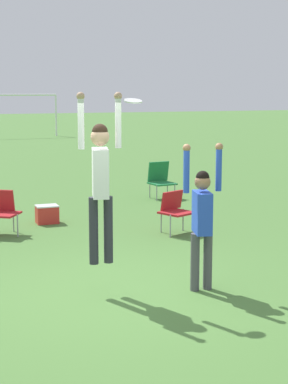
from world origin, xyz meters
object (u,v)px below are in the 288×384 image
Objects in this scene: person_defending at (202,214)px; camping_chair_2 at (1,209)px; cooler_box at (47,214)px; frisbee at (133,101)px; camping_chair_0 at (160,178)px; camping_chair_1 at (175,208)px; person_jumping at (100,173)px.

person_defending reaches higher than camping_chair_2.
cooler_box is (-1.06, 4.97, -0.85)m from person_defending.
frisbee reaches higher than camping_chair_0.
person_defending is 7.29m from camping_chair_0.
camping_chair_0 is at bearing -131.85° from camping_chair_1.
camping_chair_2 reaches higher than cooler_box.
camping_chair_0 is (2.17, 6.94, -0.54)m from person_defending.
camping_chair_0 is 3.85m from camping_chair_1.
camping_chair_1 is at bearing 176.44° from person_defending.
camping_chair_0 is 1.15× the size of camping_chair_1.
frisbee reaches higher than camping_chair_1.
frisbee is 0.27× the size of camping_chair_0.
frisbee is at bearing -89.83° from person_defending.
frisbee is 5.30m from cooler_box.
frisbee is (-0.89, 0.21, 1.49)m from person_defending.
frisbee reaches higher than camping_chair_2.
camping_chair_1 is at bearing -39.45° from cooler_box.
person_jumping reaches higher than cooler_box.
person_defending is (1.30, -0.31, -0.57)m from person_jumping.
frisbee is 7.66m from camping_chair_0.
camping_chair_2 is at bearing 24.11° from person_jumping.
camping_chair_1 is at bearing 63.80° from camping_chair_0.
camping_chair_0 reaches higher than camping_chair_1.
frisbee reaches higher than person_defending.
frisbee is at bearing -88.00° from cooler_box.
camping_chair_0 is 4.98m from camping_chair_2.
person_defending is 2.35× the size of camping_chair_2.
camping_chair_2 is at bearing 105.80° from frisbee.
person_defending reaches higher than cooler_box.
person_jumping is at bearing 53.81° from camping_chair_0.
frisbee is at bearing 34.06° from camping_chair_1.
cooler_box is at bearing -112.87° from camping_chair_2.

